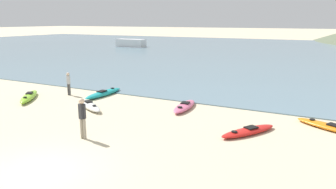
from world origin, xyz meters
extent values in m
plane|color=beige|center=(0.00, 0.00, 0.00)|extent=(400.00, 400.00, 0.00)
cube|color=slate|center=(0.00, 45.64, 0.03)|extent=(160.00, 70.00, 0.06)
ellipsoid|color=red|center=(5.14, 6.84, 0.12)|extent=(2.16, 2.98, 0.25)
cube|color=black|center=(5.22, 6.97, 0.27)|extent=(0.62, 0.67, 0.05)
cylinder|color=black|center=(4.72, 6.12, 0.26)|extent=(0.25, 0.25, 0.02)
ellipsoid|color=#E5668C|center=(0.93, 9.28, 0.15)|extent=(1.12, 3.01, 0.30)
cube|color=black|center=(0.91, 9.42, 0.33)|extent=(0.49, 0.58, 0.05)
cylinder|color=black|center=(1.03, 8.47, 0.31)|extent=(0.27, 0.27, 0.02)
ellipsoid|color=orange|center=(8.32, 9.12, 0.12)|extent=(3.33, 2.22, 0.24)
cube|color=black|center=(8.47, 9.04, 0.27)|extent=(0.73, 0.64, 0.05)
cylinder|color=black|center=(7.50, 9.54, 0.26)|extent=(0.26, 0.26, 0.02)
ellipsoid|color=white|center=(-3.86, 6.88, 0.17)|extent=(2.92, 2.05, 0.35)
cube|color=black|center=(-3.99, 6.96, 0.37)|extent=(0.64, 0.57, 0.05)
cylinder|color=black|center=(-3.14, 6.47, 0.36)|extent=(0.22, 0.22, 0.02)
ellipsoid|color=teal|center=(-5.17, 9.80, 0.16)|extent=(0.79, 3.53, 0.32)
cube|color=black|center=(-5.16, 9.62, 0.35)|extent=(0.42, 0.64, 0.05)
cylinder|color=black|center=(-5.18, 10.77, 0.33)|extent=(0.26, 0.26, 0.02)
ellipsoid|color=#8CCC2D|center=(-8.68, 6.81, 0.18)|extent=(2.63, 3.15, 0.35)
cube|color=black|center=(-8.79, 6.95, 0.38)|extent=(0.66, 0.71, 0.05)
cylinder|color=black|center=(-8.10, 6.05, 0.36)|extent=(0.22, 0.22, 0.02)
cylinder|color=gray|center=(-0.92, 3.03, 0.44)|extent=(0.13, 0.13, 0.88)
cylinder|color=gray|center=(-0.77, 3.03, 0.44)|extent=(0.13, 0.13, 0.88)
cube|color=#2D2D33|center=(-0.84, 3.03, 1.19)|extent=(0.25, 0.28, 0.62)
cylinder|color=#2D2D33|center=(-0.97, 3.03, 1.20)|extent=(0.09, 0.09, 0.59)
cylinder|color=#2D2D33|center=(-0.71, 3.03, 1.20)|extent=(0.09, 0.09, 0.59)
sphere|color=beige|center=(-0.84, 3.03, 1.62)|extent=(0.24, 0.24, 0.24)
cylinder|color=#4C4C4C|center=(-7.35, 8.85, 0.38)|extent=(0.11, 0.11, 0.76)
cylinder|color=#4C4C4C|center=(-7.21, 8.85, 0.38)|extent=(0.11, 0.11, 0.76)
cube|color=#B2B2B7|center=(-7.28, 8.85, 1.03)|extent=(0.26, 0.27, 0.54)
cylinder|color=#B2B2B7|center=(-7.39, 8.85, 1.05)|extent=(0.08, 0.08, 0.51)
cylinder|color=#B2B2B7|center=(-7.16, 8.85, 1.05)|extent=(0.08, 0.08, 0.51)
sphere|color=beige|center=(-7.28, 8.85, 1.41)|extent=(0.21, 0.21, 0.21)
cube|color=white|center=(-26.13, 44.08, 0.74)|extent=(5.57, 2.02, 1.35)
camera|label=1|loc=(8.34, -6.83, 4.87)|focal=35.00mm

